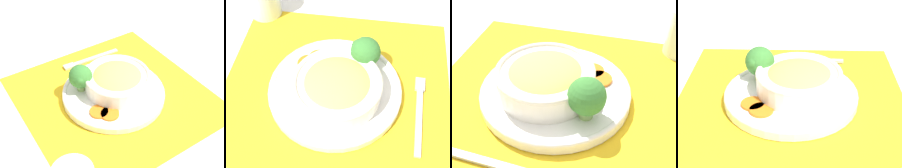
% 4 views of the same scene
% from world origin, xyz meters
% --- Properties ---
extents(ground_plane, '(4.00, 4.00, 0.00)m').
position_xyz_m(ground_plane, '(0.00, 0.00, 0.00)').
color(ground_plane, white).
extents(placemat, '(0.53, 0.53, 0.00)m').
position_xyz_m(placemat, '(0.00, 0.00, 0.00)').
color(placemat, yellow).
rests_on(placemat, ground_plane).
extents(plate, '(0.27, 0.27, 0.02)m').
position_xyz_m(plate, '(0.00, 0.00, 0.02)').
color(plate, white).
rests_on(plate, placemat).
extents(bowl, '(0.18, 0.18, 0.06)m').
position_xyz_m(bowl, '(0.01, -0.01, 0.05)').
color(bowl, silver).
rests_on(bowl, plate).
extents(broccoli_floret, '(0.06, 0.06, 0.08)m').
position_xyz_m(broccoli_floret, '(0.04, 0.07, 0.06)').
color(broccoli_floret, '#84AD5B').
rests_on(broccoli_floret, plate).
extents(carrot_slice_near, '(0.05, 0.05, 0.01)m').
position_xyz_m(carrot_slice_near, '(-0.06, 0.07, 0.02)').
color(carrot_slice_near, orange).
rests_on(carrot_slice_near, plate).
extents(carrot_slice_middle, '(0.05, 0.05, 0.01)m').
position_xyz_m(carrot_slice_middle, '(-0.07, 0.05, 0.02)').
color(carrot_slice_middle, orange).
rests_on(carrot_slice_middle, plate).
extents(fork, '(0.03, 0.18, 0.01)m').
position_xyz_m(fork, '(0.17, 0.01, 0.01)').
color(fork, '#B7B7BC').
rests_on(fork, placemat).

